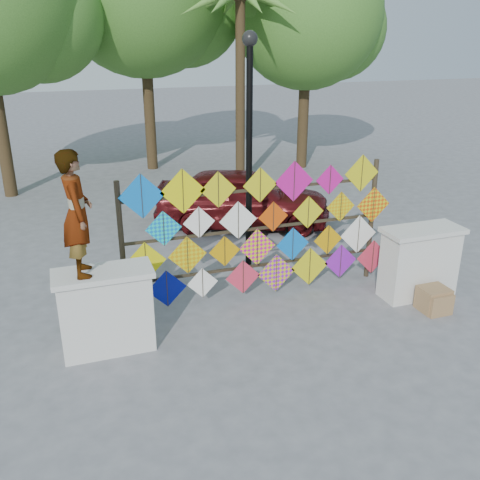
# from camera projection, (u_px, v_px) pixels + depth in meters

# --- Properties ---
(ground) EXTENTS (80.00, 80.00, 0.00)m
(ground) POSITION_uv_depth(u_px,v_px,m) (272.00, 314.00, 8.99)
(ground) COLOR gray
(ground) RESTS_ON ground
(parapet_left) EXTENTS (1.40, 0.65, 1.28)m
(parapet_left) POSITION_uv_depth(u_px,v_px,m) (106.00, 310.00, 7.75)
(parapet_left) COLOR silver
(parapet_left) RESTS_ON ground
(parapet_right) EXTENTS (1.40, 0.65, 1.28)m
(parapet_right) POSITION_uv_depth(u_px,v_px,m) (419.00, 262.00, 9.40)
(parapet_right) COLOR silver
(parapet_right) RESTS_ON ground
(kite_rack) EXTENTS (4.96, 0.24, 2.43)m
(kite_rack) POSITION_uv_depth(u_px,v_px,m) (263.00, 231.00, 9.22)
(kite_rack) COLOR #32281B
(kite_rack) RESTS_ON ground
(tree_east) EXTENTS (5.40, 4.80, 7.42)m
(tree_east) POSITION_uv_depth(u_px,v_px,m) (310.00, 14.00, 17.13)
(tree_east) COLOR #46351E
(tree_east) RESTS_ON ground
(palm_tree) EXTENTS (3.62, 3.62, 5.83)m
(palm_tree) POSITION_uv_depth(u_px,v_px,m) (240.00, 12.00, 14.92)
(palm_tree) COLOR #46351E
(palm_tree) RESTS_ON ground
(vendor_woman) EXTENTS (0.42, 0.64, 1.75)m
(vendor_woman) POSITION_uv_depth(u_px,v_px,m) (77.00, 214.00, 7.13)
(vendor_woman) COLOR #99999E
(vendor_woman) RESTS_ON parapet_left
(sedan) EXTENTS (4.49, 3.09, 1.42)m
(sedan) POSITION_uv_depth(u_px,v_px,m) (243.00, 198.00, 12.85)
(sedan) COLOR #540E11
(sedan) RESTS_ON ground
(lamppost) EXTENTS (0.28, 0.28, 4.46)m
(lamppost) POSITION_uv_depth(u_px,v_px,m) (249.00, 133.00, 9.87)
(lamppost) COLOR black
(lamppost) RESTS_ON ground
(cardboard_box_near) EXTENTS (0.46, 0.41, 0.41)m
(cardboard_box_near) POSITION_uv_depth(u_px,v_px,m) (433.00, 299.00, 9.04)
(cardboard_box_near) COLOR #A0804D
(cardboard_box_near) RESTS_ON ground
(cardboard_box_far) EXTENTS (0.43, 0.40, 0.37)m
(cardboard_box_far) POSITION_uv_depth(u_px,v_px,m) (436.00, 302.00, 8.99)
(cardboard_box_far) COLOR #A0804D
(cardboard_box_far) RESTS_ON ground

